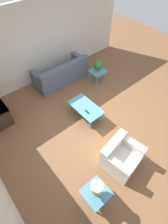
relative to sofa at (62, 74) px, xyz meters
name	(u,v)px	position (x,y,z in m)	size (l,w,h in m)	color
ground_plane	(97,122)	(-2.32, 0.35, -0.32)	(14.00, 14.00, 0.00)	brown
wall_right	(38,44)	(0.74, 0.35, 1.03)	(0.12, 7.20, 2.70)	silver
sofa	(62,74)	(0.00, 0.00, 0.00)	(0.81, 2.02, 0.85)	#4C566B
armchair	(121,156)	(-3.64, 0.81, -0.02)	(0.91, 0.98, 0.73)	silver
coffee_table	(86,108)	(-1.88, 0.45, 0.05)	(1.10, 0.60, 0.41)	teal
side_table_plant	(98,72)	(-0.84, -1.03, 0.08)	(0.53, 0.53, 0.47)	teal
side_table_lamp	(96,193)	(-3.90, 1.90, 0.08)	(0.53, 0.53, 0.47)	teal
potted_plant	(98,65)	(-0.84, -1.03, 0.39)	(0.34, 0.34, 0.42)	brown
table_lamp	(97,188)	(-3.90, 1.90, 0.42)	(0.26, 0.26, 0.42)	#333333
remote_control	(87,112)	(-2.07, 0.56, 0.10)	(0.16, 0.05, 0.02)	black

